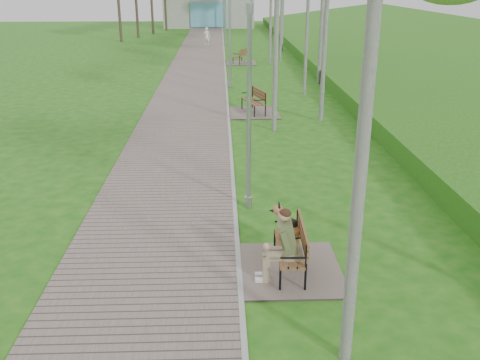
{
  "coord_description": "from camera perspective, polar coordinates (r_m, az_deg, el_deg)",
  "views": [
    {
      "loc": [
        -0.31,
        -12.8,
        5.25
      ],
      "look_at": [
        0.09,
        -2.02,
        1.17
      ],
      "focal_mm": 40.0,
      "sensor_mm": 36.0,
      "label": 1
    }
  ],
  "objects": [
    {
      "name": "lamp_post_third",
      "position": [
        45.81,
        -1.61,
        17.59
      ],
      "size": [
        0.23,
        0.23,
        5.89
      ],
      "color": "#93959A",
      "rests_on": "ground"
    },
    {
      "name": "kerb",
      "position": [
        34.69,
        -1.61,
        12.06
      ],
      "size": [
        0.1,
        67.0,
        0.05
      ],
      "primitive_type": "cube",
      "color": "#999993",
      "rests_on": "ground"
    },
    {
      "name": "ground",
      "position": [
        13.83,
        -0.66,
        -1.57
      ],
      "size": [
        120.0,
        120.0,
        0.0
      ],
      "primitive_type": "plane",
      "color": "#195C11",
      "rests_on": "ground"
    },
    {
      "name": "lamp_post_second",
      "position": [
        27.36,
        -1.09,
        14.99
      ],
      "size": [
        0.21,
        0.21,
        5.39
      ],
      "color": "#93959A",
      "rests_on": "ground"
    },
    {
      "name": "pedestrian_near",
      "position": [
        45.88,
        -3.56,
        15.04
      ],
      "size": [
        0.62,
        0.51,
        1.47
      ],
      "primitive_type": "imported",
      "rotation": [
        0.0,
        0.0,
        2.81
      ],
      "color": "white",
      "rests_on": "ground"
    },
    {
      "name": "lamp_post_far",
      "position": [
        60.0,
        -1.77,
        18.17
      ],
      "size": [
        0.21,
        0.21,
        5.53
      ],
      "color": "#93959A",
      "rests_on": "ground"
    },
    {
      "name": "bench_second",
      "position": [
        22.28,
        1.44,
        7.71
      ],
      "size": [
        2.01,
        2.23,
        1.23
      ],
      "color": "#72635C",
      "rests_on": "ground"
    },
    {
      "name": "bench_third",
      "position": [
        36.0,
        0.08,
        12.7
      ],
      "size": [
        1.95,
        2.16,
        1.2
      ],
      "color": "#72635C",
      "rests_on": "ground"
    },
    {
      "name": "bench_main",
      "position": [
        10.16,
        4.99,
        -7.42
      ],
      "size": [
        1.91,
        2.12,
        1.67
      ],
      "color": "#72635C",
      "rests_on": "ground"
    },
    {
      "name": "building_north",
      "position": [
        63.86,
        -3.33,
        17.77
      ],
      "size": [
        10.0,
        5.2,
        4.0
      ],
      "color": "#9E9E99",
      "rests_on": "ground"
    },
    {
      "name": "lamp_post_near",
      "position": [
        12.37,
        0.96,
        6.56
      ],
      "size": [
        0.18,
        0.18,
        4.75
      ],
      "color": "#93959A",
      "rests_on": "ground"
    },
    {
      "name": "embankment",
      "position": [
        35.42,
        18.62,
        11.15
      ],
      "size": [
        14.0,
        70.0,
        1.6
      ],
      "primitive_type": "cube",
      "color": "#4B8824",
      "rests_on": "ground"
    },
    {
      "name": "walkway",
      "position": [
        34.72,
        -4.56,
        12.0
      ],
      "size": [
        3.5,
        67.0,
        0.04
      ],
      "primitive_type": "cube",
      "color": "#72635C",
      "rests_on": "ground"
    }
  ]
}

